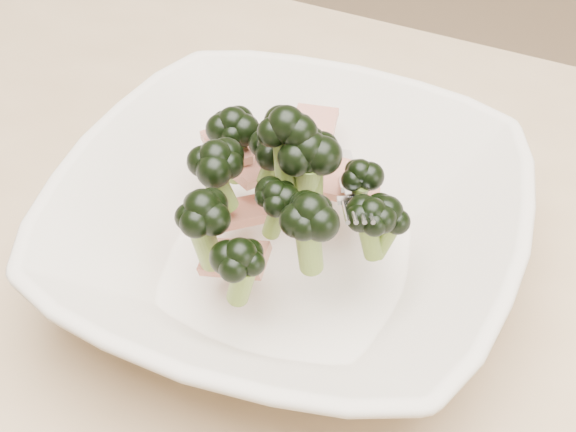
# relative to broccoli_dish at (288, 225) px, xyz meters

# --- Properties ---
(broccoli_dish) EXTENTS (0.33, 0.33, 0.14)m
(broccoli_dish) POSITION_rel_broccoli_dish_xyz_m (0.00, 0.00, 0.00)
(broccoli_dish) COLOR beige
(broccoli_dish) RESTS_ON dining_table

